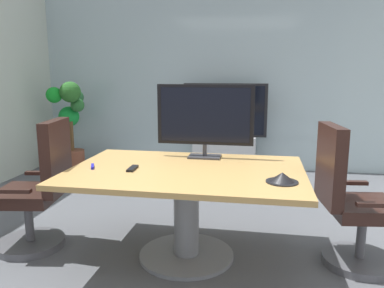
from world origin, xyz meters
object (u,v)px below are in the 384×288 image
office_chair_right (351,208)px  conference_phone (282,178)px  conference_table (186,192)px  office_chair_left (38,196)px  tv_monitor (205,117)px  wall_display_unit (225,143)px  remote_control (132,168)px  potted_plant (70,119)px

office_chair_right → conference_phone: 0.71m
conference_table → office_chair_left: bearing=-177.7°
tv_monitor → wall_display_unit: 2.33m
tv_monitor → wall_display_unit: tv_monitor is taller
wall_display_unit → remote_control: size_ratio=7.71×
remote_control → office_chair_right: bearing=4.5°
remote_control → tv_monitor: bearing=44.8°
wall_display_unit → conference_phone: wall_display_unit is taller
tv_monitor → office_chair_left: bearing=-160.2°
wall_display_unit → potted_plant: potted_plant is taller
office_chair_right → potted_plant: bearing=49.2°
office_chair_right → conference_table: bearing=87.4°
remote_control → office_chair_left: bearing=174.9°
tv_monitor → potted_plant: (-2.32, 1.99, -0.32)m
conference_table → wall_display_unit: (0.05, 2.67, -0.10)m
potted_plant → conference_phone: bearing=-42.0°
office_chair_right → wall_display_unit: 2.84m
office_chair_left → wall_display_unit: 3.02m
potted_plant → remote_control: 3.11m
office_chair_left → potted_plant: (-0.99, 2.47, 0.31)m
wall_display_unit → conference_phone: 3.00m
conference_table → wall_display_unit: wall_display_unit is taller
potted_plant → conference_phone: size_ratio=6.07×
potted_plant → conference_phone: potted_plant is taller
conference_phone → wall_display_unit: bearing=102.9°
office_chair_right → tv_monitor: size_ratio=1.30×
office_chair_left → potted_plant: bearing=-166.9°
tv_monitor → remote_control: size_ratio=4.94×
office_chair_right → remote_control: bearing=89.4°
conference_phone → potted_plant: bearing=138.0°
conference_table → wall_display_unit: 2.68m
wall_display_unit → potted_plant: size_ratio=0.98×
office_chair_right → conference_phone: office_chair_right is taller
wall_display_unit → conference_phone: (0.66, -2.91, 0.32)m
conference_table → tv_monitor: tv_monitor is taller
conference_table → conference_phone: size_ratio=8.20×
conference_phone → remote_control: size_ratio=1.29×
potted_plant → conference_phone: 3.97m
conference_table → conference_phone: bearing=-18.6°
office_chair_left → tv_monitor: tv_monitor is taller
potted_plant → remote_control: potted_plant is taller
conference_table → office_chair_left: (-1.25, -0.05, -0.09)m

